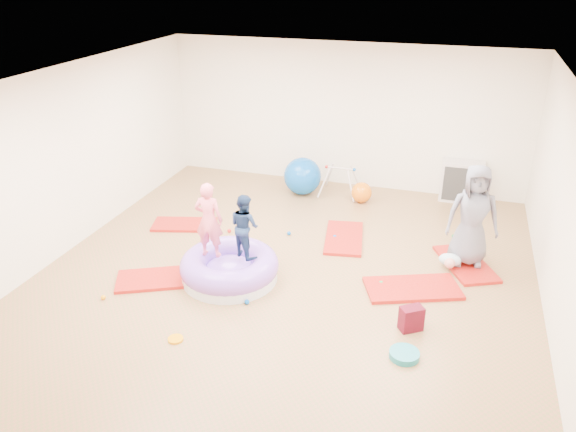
% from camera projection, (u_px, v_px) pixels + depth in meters
% --- Properties ---
extents(room, '(7.01, 8.01, 2.81)m').
position_uv_depth(room, '(281.00, 191.00, 7.43)').
color(room, '#9B6341').
rests_on(room, ground).
extents(gym_mat_front_left, '(1.33, 1.06, 0.05)m').
position_uv_depth(gym_mat_front_left, '(159.00, 279.00, 8.04)').
color(gym_mat_front_left, '#AC2821').
rests_on(gym_mat_front_left, ground).
extents(gym_mat_mid_left, '(1.18, 0.80, 0.04)m').
position_uv_depth(gym_mat_mid_left, '(184.00, 224.00, 9.66)').
color(gym_mat_mid_left, '#AC2821').
rests_on(gym_mat_mid_left, ground).
extents(gym_mat_center_back, '(0.78, 1.27, 0.05)m').
position_uv_depth(gym_mat_center_back, '(344.00, 238.00, 9.20)').
color(gym_mat_center_back, '#AC2821').
rests_on(gym_mat_center_back, ground).
extents(gym_mat_right, '(1.44, 1.08, 0.05)m').
position_uv_depth(gym_mat_right, '(412.00, 288.00, 7.80)').
color(gym_mat_right, '#AC2821').
rests_on(gym_mat_right, ground).
extents(gym_mat_rear_right, '(1.04, 1.30, 0.05)m').
position_uv_depth(gym_mat_rear_right, '(466.00, 264.00, 8.43)').
color(gym_mat_rear_right, '#AC2821').
rests_on(gym_mat_rear_right, ground).
extents(inflatable_cushion, '(1.41, 1.41, 0.44)m').
position_uv_depth(inflatable_cushion, '(230.00, 268.00, 8.02)').
color(inflatable_cushion, silver).
rests_on(inflatable_cushion, ground).
extents(child_pink, '(0.42, 0.29, 1.10)m').
position_uv_depth(child_pink, '(209.00, 217.00, 7.74)').
color(child_pink, '#FF687E').
rests_on(child_pink, inflatable_cushion).
extents(child_navy, '(0.57, 0.53, 0.93)m').
position_uv_depth(child_navy, '(244.00, 223.00, 7.77)').
color(child_navy, navy).
rests_on(child_navy, inflatable_cushion).
extents(adult_caregiver, '(0.82, 0.60, 1.53)m').
position_uv_depth(adult_caregiver, '(473.00, 215.00, 8.12)').
color(adult_caregiver, slate).
rests_on(adult_caregiver, gym_mat_rear_right).
extents(infant, '(0.33, 0.33, 0.19)m').
position_uv_depth(infant, '(450.00, 260.00, 8.27)').
color(infant, silver).
rests_on(infant, gym_mat_rear_right).
extents(ball_pit_balls, '(4.51, 3.37, 0.07)m').
position_uv_depth(ball_pit_balls, '(291.00, 260.00, 8.53)').
color(ball_pit_balls, green).
rests_on(ball_pit_balls, ground).
extents(exercise_ball_blue, '(0.72, 0.72, 0.72)m').
position_uv_depth(exercise_ball_blue, '(302.00, 176.00, 10.82)').
color(exercise_ball_blue, '#0953B6').
rests_on(exercise_ball_blue, ground).
extents(exercise_ball_orange, '(0.39, 0.39, 0.39)m').
position_uv_depth(exercise_ball_orange, '(361.00, 192.00, 10.52)').
color(exercise_ball_orange, orange).
rests_on(exercise_ball_orange, ground).
extents(infant_play_gym, '(0.73, 0.69, 0.56)m').
position_uv_depth(infant_play_gym, '(340.00, 176.00, 10.77)').
color(infant_play_gym, beige).
rests_on(infant_play_gym, ground).
extents(cube_shelf, '(0.76, 0.38, 0.76)m').
position_uv_depth(cube_shelf, '(462.00, 182.00, 10.51)').
color(cube_shelf, beige).
rests_on(cube_shelf, ground).
extents(balance_disc, '(0.35, 0.35, 0.08)m').
position_uv_depth(balance_disc, '(404.00, 355.00, 6.49)').
color(balance_disc, teal).
rests_on(balance_disc, ground).
extents(backpack, '(0.33, 0.30, 0.32)m').
position_uv_depth(backpack, '(411.00, 319.00, 6.93)').
color(backpack, maroon).
rests_on(backpack, ground).
extents(yellow_toy, '(0.19, 0.19, 0.03)m').
position_uv_depth(yellow_toy, '(176.00, 339.00, 6.79)').
color(yellow_toy, '#FC9904').
rests_on(yellow_toy, ground).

